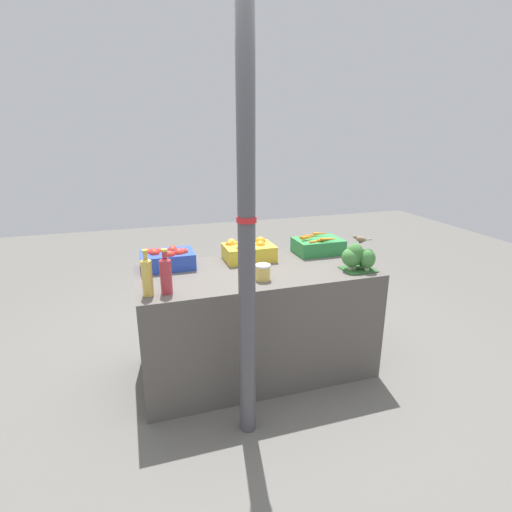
{
  "coord_description": "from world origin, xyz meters",
  "views": [
    {
      "loc": [
        -0.8,
        -2.52,
        1.73
      ],
      "look_at": [
        0.0,
        0.0,
        0.9
      ],
      "focal_mm": 28.0,
      "sensor_mm": 36.0,
      "label": 1
    }
  ],
  "objects_px": {
    "pickle_jar": "(263,272)",
    "sparrow_bird": "(360,239)",
    "juice_bottle_golden": "(147,276)",
    "juice_bottle_ruby": "(166,274)",
    "support_pole": "(247,241)",
    "carrot_crate": "(318,245)",
    "apple_crate": "(167,258)",
    "orange_crate": "(248,251)",
    "broccoli_pile": "(358,257)"
  },
  "relations": [
    {
      "from": "broccoli_pile",
      "to": "juice_bottle_ruby",
      "type": "relative_size",
      "value": 0.85
    },
    {
      "from": "pickle_jar",
      "to": "broccoli_pile",
      "type": "bearing_deg",
      "value": -1.84
    },
    {
      "from": "juice_bottle_golden",
      "to": "juice_bottle_ruby",
      "type": "relative_size",
      "value": 1.02
    },
    {
      "from": "juice_bottle_ruby",
      "to": "sparrow_bird",
      "type": "height_order",
      "value": "juice_bottle_ruby"
    },
    {
      "from": "support_pole",
      "to": "sparrow_bird",
      "type": "distance_m",
      "value": 1.02
    },
    {
      "from": "support_pole",
      "to": "carrot_crate",
      "type": "xyz_separation_m",
      "value": [
        0.83,
        0.83,
        -0.32
      ]
    },
    {
      "from": "carrot_crate",
      "to": "pickle_jar",
      "type": "height_order",
      "value": "carrot_crate"
    },
    {
      "from": "support_pole",
      "to": "apple_crate",
      "type": "distance_m",
      "value": 0.96
    },
    {
      "from": "orange_crate",
      "to": "juice_bottle_golden",
      "type": "height_order",
      "value": "juice_bottle_golden"
    },
    {
      "from": "broccoli_pile",
      "to": "juice_bottle_golden",
      "type": "height_order",
      "value": "juice_bottle_golden"
    },
    {
      "from": "apple_crate",
      "to": "pickle_jar",
      "type": "height_order",
      "value": "apple_crate"
    },
    {
      "from": "apple_crate",
      "to": "juice_bottle_ruby",
      "type": "relative_size",
      "value": 1.33
    },
    {
      "from": "orange_crate",
      "to": "carrot_crate",
      "type": "bearing_deg",
      "value": -0.33
    },
    {
      "from": "pickle_jar",
      "to": "sparrow_bird",
      "type": "xyz_separation_m",
      "value": [
        0.71,
        -0.0,
        0.17
      ]
    },
    {
      "from": "juice_bottle_ruby",
      "to": "broccoli_pile",
      "type": "bearing_deg",
      "value": 0.69
    },
    {
      "from": "carrot_crate",
      "to": "broccoli_pile",
      "type": "xyz_separation_m",
      "value": [
        0.08,
        -0.46,
        0.03
      ]
    },
    {
      "from": "carrot_crate",
      "to": "juice_bottle_ruby",
      "type": "bearing_deg",
      "value": -158.93
    },
    {
      "from": "support_pole",
      "to": "carrot_crate",
      "type": "relative_size",
      "value": 6.38
    },
    {
      "from": "carrot_crate",
      "to": "juice_bottle_golden",
      "type": "height_order",
      "value": "juice_bottle_golden"
    },
    {
      "from": "support_pole",
      "to": "orange_crate",
      "type": "xyz_separation_m",
      "value": [
        0.26,
        0.83,
        -0.31
      ]
    },
    {
      "from": "carrot_crate",
      "to": "pickle_jar",
      "type": "distance_m",
      "value": 0.75
    },
    {
      "from": "carrot_crate",
      "to": "juice_bottle_golden",
      "type": "relative_size",
      "value": 1.31
    },
    {
      "from": "apple_crate",
      "to": "carrot_crate",
      "type": "bearing_deg",
      "value": -0.09
    },
    {
      "from": "juice_bottle_golden",
      "to": "carrot_crate",
      "type": "bearing_deg",
      "value": 19.5
    },
    {
      "from": "broccoli_pile",
      "to": "juice_bottle_ruby",
      "type": "xyz_separation_m",
      "value": [
        -1.31,
        -0.02,
        0.03
      ]
    },
    {
      "from": "juice_bottle_ruby",
      "to": "sparrow_bird",
      "type": "distance_m",
      "value": 1.33
    },
    {
      "from": "broccoli_pile",
      "to": "juice_bottle_golden",
      "type": "xyz_separation_m",
      "value": [
        -1.42,
        -0.02,
        0.03
      ]
    },
    {
      "from": "carrot_crate",
      "to": "sparrow_bird",
      "type": "height_order",
      "value": "sparrow_bird"
    },
    {
      "from": "orange_crate",
      "to": "carrot_crate",
      "type": "relative_size",
      "value": 1.0
    },
    {
      "from": "apple_crate",
      "to": "carrot_crate",
      "type": "xyz_separation_m",
      "value": [
        1.18,
        -0.0,
        -0.01
      ]
    },
    {
      "from": "support_pole",
      "to": "juice_bottle_ruby",
      "type": "height_order",
      "value": "support_pole"
    },
    {
      "from": "apple_crate",
      "to": "juice_bottle_golden",
      "type": "xyz_separation_m",
      "value": [
        -0.16,
        -0.48,
        0.05
      ]
    },
    {
      "from": "juice_bottle_ruby",
      "to": "orange_crate",
      "type": "bearing_deg",
      "value": 36.2
    },
    {
      "from": "broccoli_pile",
      "to": "juice_bottle_golden",
      "type": "relative_size",
      "value": 0.83
    },
    {
      "from": "juice_bottle_golden",
      "to": "juice_bottle_ruby",
      "type": "height_order",
      "value": "juice_bottle_golden"
    },
    {
      "from": "support_pole",
      "to": "juice_bottle_golden",
      "type": "height_order",
      "value": "support_pole"
    },
    {
      "from": "orange_crate",
      "to": "carrot_crate",
      "type": "distance_m",
      "value": 0.58
    },
    {
      "from": "apple_crate",
      "to": "support_pole",
      "type": "bearing_deg",
      "value": -67.31
    },
    {
      "from": "orange_crate",
      "to": "juice_bottle_golden",
      "type": "xyz_separation_m",
      "value": [
        -0.76,
        -0.48,
        0.05
      ]
    },
    {
      "from": "carrot_crate",
      "to": "juice_bottle_golden",
      "type": "xyz_separation_m",
      "value": [
        -1.34,
        -0.47,
        0.06
      ]
    },
    {
      "from": "orange_crate",
      "to": "juice_bottle_golden",
      "type": "relative_size",
      "value": 1.31
    },
    {
      "from": "carrot_crate",
      "to": "pickle_jar",
      "type": "relative_size",
      "value": 3.52
    },
    {
      "from": "pickle_jar",
      "to": "juice_bottle_ruby",
      "type": "bearing_deg",
      "value": -176.49
    },
    {
      "from": "broccoli_pile",
      "to": "juice_bottle_golden",
      "type": "bearing_deg",
      "value": -179.36
    },
    {
      "from": "carrot_crate",
      "to": "juice_bottle_ruby",
      "type": "xyz_separation_m",
      "value": [
        -1.23,
        -0.47,
        0.06
      ]
    },
    {
      "from": "pickle_jar",
      "to": "sparrow_bird",
      "type": "height_order",
      "value": "sparrow_bird"
    },
    {
      "from": "juice_bottle_golden",
      "to": "orange_crate",
      "type": "bearing_deg",
      "value": 32.12
    },
    {
      "from": "broccoli_pile",
      "to": "sparrow_bird",
      "type": "xyz_separation_m",
      "value": [
        0.02,
        0.02,
        0.13
      ]
    },
    {
      "from": "juice_bottle_golden",
      "to": "sparrow_bird",
      "type": "xyz_separation_m",
      "value": [
        1.44,
        0.04,
        0.1
      ]
    },
    {
      "from": "juice_bottle_golden",
      "to": "apple_crate",
      "type": "bearing_deg",
      "value": 71.69
    }
  ]
}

